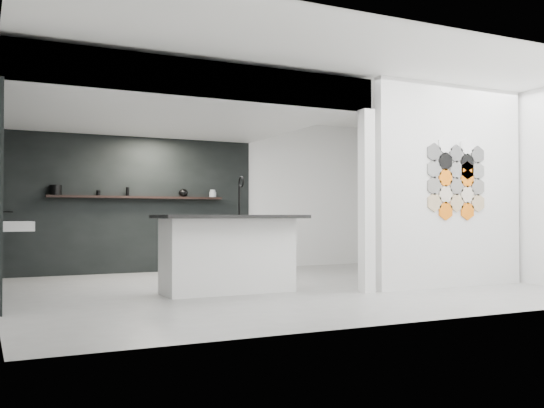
{
  "coord_description": "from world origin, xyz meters",
  "views": [
    {
      "loc": [
        -3.66,
        -7.46,
        0.98
      ],
      "look_at": [
        0.1,
        0.3,
        1.15
      ],
      "focal_mm": 40.0,
      "sensor_mm": 36.0,
      "label": 1
    }
  ],
  "objects": [
    {
      "name": "floor",
      "position": [
        0.0,
        0.0,
        -0.01
      ],
      "size": [
        7.0,
        6.0,
        0.01
      ],
      "primitive_type": "cube",
      "color": "gray"
    },
    {
      "name": "partition_panel",
      "position": [
        2.23,
        -1.0,
        1.4
      ],
      "size": [
        2.45,
        0.15,
        2.8
      ],
      "primitive_type": "cube",
      "color": "silver",
      "rests_on": "floor"
    },
    {
      "name": "bay_clad_back",
      "position": [
        -1.3,
        2.97,
        1.18
      ],
      "size": [
        4.4,
        0.04,
        2.35
      ],
      "primitive_type": "cube",
      "color": "black",
      "rests_on": "floor"
    },
    {
      "name": "bulkhead",
      "position": [
        -1.3,
        1.0,
        2.55
      ],
      "size": [
        4.4,
        4.0,
        0.4
      ],
      "primitive_type": "cube",
      "color": "silver",
      "rests_on": "corner_column"
    },
    {
      "name": "corner_column",
      "position": [
        0.82,
        -1.0,
        1.18
      ],
      "size": [
        0.16,
        0.16,
        2.35
      ],
      "primitive_type": "cube",
      "color": "silver",
      "rests_on": "floor"
    },
    {
      "name": "fascia_beam",
      "position": [
        -1.3,
        -0.92,
        2.55
      ],
      "size": [
        4.4,
        0.16,
        0.4
      ],
      "primitive_type": "cube",
      "color": "silver",
      "rests_on": "corner_column"
    },
    {
      "name": "wall_basin",
      "position": [
        -3.24,
        0.8,
        0.85
      ],
      "size": [
        0.4,
        0.6,
        0.12
      ],
      "primitive_type": "cube",
      "color": "silver",
      "rests_on": "bay_clad_left"
    },
    {
      "name": "display_shelf",
      "position": [
        -1.2,
        2.87,
        1.3
      ],
      "size": [
        3.0,
        0.15,
        0.04
      ],
      "primitive_type": "cube",
      "color": "black",
      "rests_on": "bay_clad_back"
    },
    {
      "name": "kitchen_island",
      "position": [
        -0.79,
        -0.25,
        0.51
      ],
      "size": [
        1.88,
        0.84,
        1.51
      ],
      "rotation": [
        0.0,
        0.0,
        0.01
      ],
      "color": "silver",
      "rests_on": "floor"
    },
    {
      "name": "stockpot",
      "position": [
        -2.55,
        2.87,
        1.4
      ],
      "size": [
        0.23,
        0.23,
        0.16
      ],
      "primitive_type": "cylinder",
      "rotation": [
        0.0,
        0.0,
        0.2
      ],
      "color": "black",
      "rests_on": "display_shelf"
    },
    {
      "name": "kettle",
      "position": [
        -0.4,
        2.87,
        1.39
      ],
      "size": [
        0.22,
        0.22,
        0.14
      ],
      "primitive_type": "ellipsoid",
      "rotation": [
        0.0,
        0.0,
        0.43
      ],
      "color": "black",
      "rests_on": "display_shelf"
    },
    {
      "name": "glass_bowl",
      "position": [
        0.15,
        2.87,
        1.37
      ],
      "size": [
        0.14,
        0.14,
        0.09
      ],
      "primitive_type": "cylinder",
      "rotation": [
        0.0,
        0.0,
        -0.1
      ],
      "color": "gray",
      "rests_on": "display_shelf"
    },
    {
      "name": "glass_vase",
      "position": [
        0.15,
        2.87,
        1.39
      ],
      "size": [
        0.12,
        0.12,
        0.13
      ],
      "primitive_type": "cylinder",
      "rotation": [
        0.0,
        0.0,
        0.37
      ],
      "color": "gray",
      "rests_on": "display_shelf"
    },
    {
      "name": "bottle_dark",
      "position": [
        -1.39,
        2.87,
        1.39
      ],
      "size": [
        0.07,
        0.07,
        0.15
      ],
      "primitive_type": "cylinder",
      "rotation": [
        0.0,
        0.0,
        -0.36
      ],
      "color": "black",
      "rests_on": "display_shelf"
    },
    {
      "name": "utensil_cup",
      "position": [
        -1.87,
        2.87,
        1.36
      ],
      "size": [
        0.08,
        0.08,
        0.09
      ],
      "primitive_type": "cylinder",
      "rotation": [
        0.0,
        0.0,
        -0.14
      ],
      "color": "black",
      "rests_on": "display_shelf"
    },
    {
      "name": "hex_tile_cluster",
      "position": [
        2.26,
        -1.09,
        1.5
      ],
      "size": [
        1.04,
        0.02,
        1.16
      ],
      "color": "tan",
      "rests_on": "partition_panel"
    }
  ]
}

